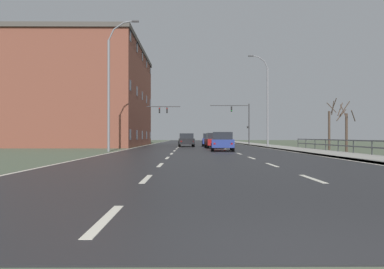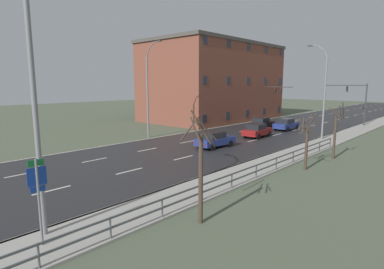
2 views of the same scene
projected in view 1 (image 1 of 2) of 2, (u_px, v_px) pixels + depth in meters
ground_plane at (198, 146)px, 51.65m from camera, size 160.00×160.00×0.12m
road_asphalt_strip at (196, 144)px, 63.65m from camera, size 14.00×120.00×0.03m
sidewalk_right at (248, 144)px, 63.72m from camera, size 3.00×120.00×0.12m
guardrail at (372, 145)px, 23.61m from camera, size 0.07×32.10×1.00m
street_lamp_midground at (267, 102)px, 43.62m from camera, size 2.25×0.24×10.24m
street_lamp_left_bank at (111, 87)px, 31.67m from camera, size 2.52×0.24×10.61m
traffic_signal_right at (241, 117)px, 59.15m from camera, size 5.94×0.36×6.13m
traffic_signal_left at (152, 117)px, 57.28m from camera, size 5.58×0.36×5.82m
car_far_left at (215, 140)px, 40.25m from camera, size 1.98×4.17×1.57m
car_near_left at (210, 140)px, 47.74m from camera, size 1.91×4.14×1.57m
car_near_right at (186, 140)px, 46.30m from camera, size 1.99×4.18×1.57m
car_distant at (222, 141)px, 32.31m from camera, size 2.01×4.19×1.57m
brick_building at (90, 97)px, 51.73m from camera, size 14.12×24.05×12.84m
bare_tree_mid at (346, 128)px, 30.79m from camera, size 1.46×1.58×4.02m
bare_tree_far at (330, 128)px, 35.49m from camera, size 0.97×1.10×4.67m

